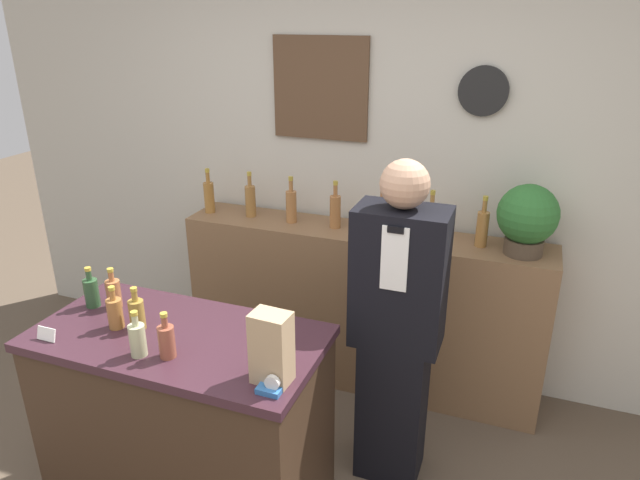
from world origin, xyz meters
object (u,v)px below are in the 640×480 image
at_px(tape_dispenser, 271,387).
at_px(paper_bag, 272,348).
at_px(shopkeeper, 396,331).
at_px(potted_plant, 527,218).

bearing_deg(tape_dispenser, paper_bag, 109.50).
distance_m(shopkeeper, tape_dispenser, 0.83).
xyz_separation_m(shopkeeper, potted_plant, (0.51, 0.68, 0.40)).
distance_m(potted_plant, paper_bag, 1.61).
bearing_deg(tape_dispenser, shopkeeper, 70.04).
bearing_deg(potted_plant, paper_bag, -120.36).
relative_size(paper_bag, tape_dispenser, 3.10).
bearing_deg(shopkeeper, potted_plant, 53.36).
relative_size(shopkeeper, potted_plant, 4.32).
bearing_deg(paper_bag, shopkeeper, 66.59).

